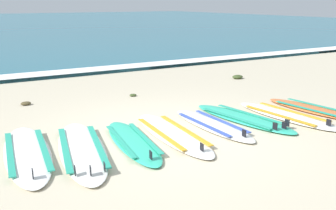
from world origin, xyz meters
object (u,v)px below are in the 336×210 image
surfboard_0 (27,153)px  surfboard_7 (313,109)px  surfboard_3 (172,133)px  surfboard_1 (82,149)px  surfboard_6 (286,115)px  surfboard_2 (133,141)px  surfboard_5 (243,118)px  surfboard_4 (212,125)px

surfboard_0 → surfboard_7: (5.36, -0.44, 0.00)m
surfboard_3 → surfboard_1: bearing=177.5°
surfboard_6 → surfboard_1: bearing=176.5°
surfboard_2 → surfboard_3: size_ratio=0.89×
surfboard_5 → surfboard_7: bearing=-8.4°
surfboard_5 → surfboard_1: bearing=-179.3°
surfboard_1 → surfboard_7: 4.65m
surfboard_0 → surfboard_2: same height
surfboard_0 → surfboard_4: (3.04, -0.25, 0.00)m
surfboard_3 → surfboard_4: size_ratio=1.15×
surfboard_4 → surfboard_6: size_ratio=0.92×
surfboard_3 → surfboard_6: bearing=-4.1°
surfboard_3 → surfboard_6: 2.37m
surfboard_0 → surfboard_5: (3.76, -0.21, 0.00)m
surfboard_1 → surfboard_5: size_ratio=1.12×
surfboard_6 → surfboard_0: bearing=174.0°
surfboard_5 → surfboard_7: 1.62m
surfboard_4 → surfboard_7: same height
surfboard_2 → surfboard_4: same height
surfboard_3 → surfboard_6: (2.37, -0.17, 0.00)m
surfboard_0 → surfboard_2: 1.52m
surfboard_2 → surfboard_7: bearing=-1.7°
surfboard_6 → surfboard_7: bearing=2.4°
surfboard_0 → surfboard_2: bearing=-12.3°
surfboard_0 → surfboard_3: size_ratio=1.04×
surfboard_4 → surfboard_7: size_ratio=0.99×
surfboard_0 → surfboard_2: size_ratio=1.16×
surfboard_0 → surfboard_2: (1.48, -0.32, 0.00)m
surfboard_1 → surfboard_2: size_ratio=1.21×
surfboard_6 → surfboard_5: bearing=161.5°
surfboard_4 → surfboard_6: (1.53, -0.23, -0.00)m
surfboard_1 → surfboard_2: (0.77, -0.08, -0.00)m
surfboard_1 → surfboard_3: (1.48, -0.07, -0.00)m
surfboard_0 → surfboard_3: same height
surfboard_3 → surfboard_5: 1.56m
surfboard_1 → surfboard_6: size_ratio=1.15×
surfboard_3 → surfboard_4: same height
surfboard_7 → surfboard_5: bearing=171.6°
surfboard_0 → surfboard_6: (4.57, -0.48, 0.00)m
surfboard_1 → surfboard_5: bearing=0.7°
surfboard_4 → surfboard_5: (0.72, 0.04, 0.00)m
surfboard_2 → surfboard_7: size_ratio=1.02×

